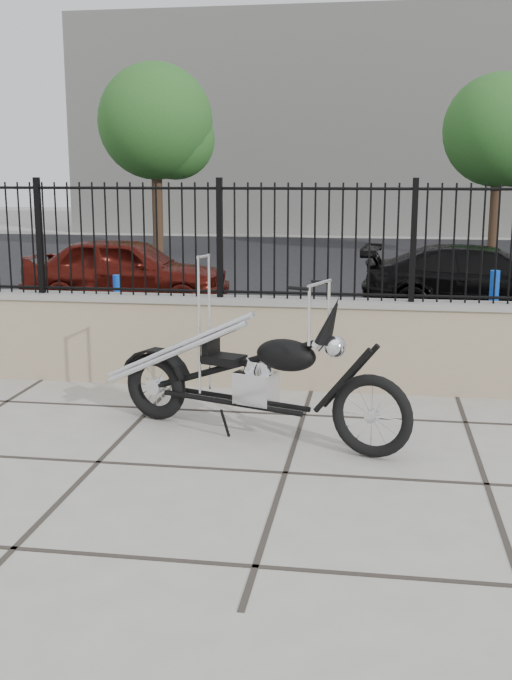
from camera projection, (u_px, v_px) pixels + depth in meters
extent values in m
plane|color=#99968E|center=(285.00, 473.00, 6.10)|extent=(90.00, 90.00, 0.00)
plane|color=black|center=(349.00, 273.00, 18.18)|extent=(30.00, 30.00, 0.00)
cube|color=gray|center=(313.00, 344.00, 8.42)|extent=(14.00, 0.36, 0.96)
cube|color=black|center=(315.00, 242.00, 8.19)|extent=(14.00, 0.08, 1.20)
cube|color=beige|center=(366.00, 127.00, 30.89)|extent=(22.00, 6.00, 8.00)
imported|color=#4A0F0A|center=(127.00, 271.00, 13.63)|extent=(3.55, 1.47, 1.20)
imported|color=black|center=(484.00, 281.00, 12.65)|extent=(3.98, 1.84, 1.13)
cylinder|color=blue|center=(118.00, 307.00, 10.88)|extent=(0.12, 0.12, 0.90)
cylinder|color=blue|center=(493.00, 310.00, 10.27)|extent=(0.13, 0.13, 1.03)
cylinder|color=#382619|center=(157.00, 199.00, 22.65)|extent=(0.30, 0.30, 3.02)
sphere|color=#396224|center=(155.00, 115.00, 22.17)|extent=(3.22, 3.22, 3.22)
cylinder|color=#382619|center=(495.00, 206.00, 21.16)|extent=(0.28, 0.28, 2.76)
sphere|color=#315D23|center=(500.00, 124.00, 20.73)|extent=(2.94, 2.94, 2.94)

